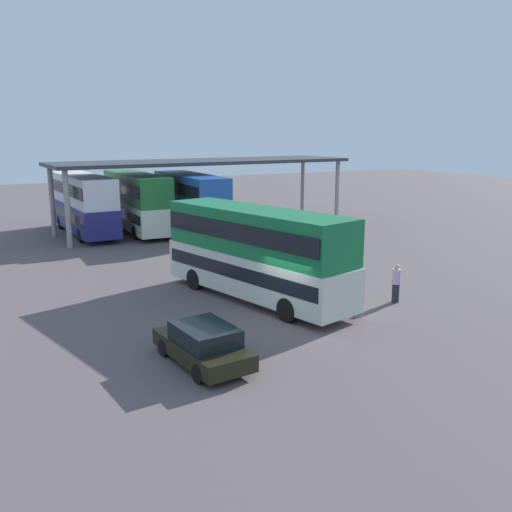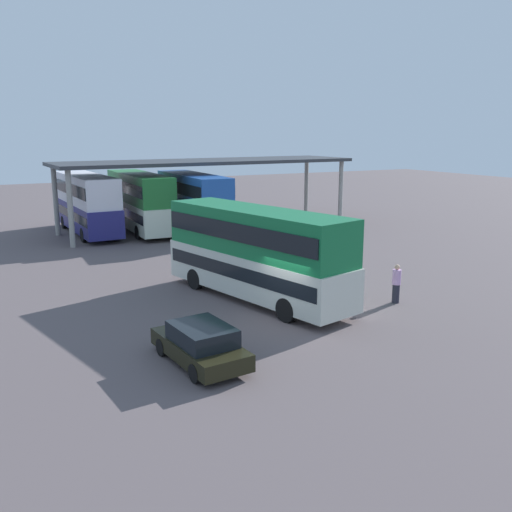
% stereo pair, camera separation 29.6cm
% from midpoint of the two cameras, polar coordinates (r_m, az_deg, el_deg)
% --- Properties ---
extents(ground_plane, '(140.00, 140.00, 0.00)m').
position_cam_midpoint_polar(ground_plane, '(22.32, 3.72, -6.81)').
color(ground_plane, '#5B4F51').
extents(double_decker_main, '(4.79, 10.50, 4.11)m').
position_cam_midpoint_polar(double_decker_main, '(24.74, 0.33, 0.59)').
color(double_decker_main, silver).
rests_on(double_decker_main, ground_plane).
extents(parked_hatchback, '(2.12, 4.16, 1.35)m').
position_cam_midpoint_polar(parked_hatchback, '(18.34, -5.24, -8.99)').
color(parked_hatchback, black).
rests_on(parked_hatchback, ground_plane).
extents(double_decker_near_canopy, '(2.91, 10.58, 4.37)m').
position_cam_midpoint_polar(double_decker_near_canopy, '(42.99, -16.79, 5.36)').
color(double_decker_near_canopy, navy).
rests_on(double_decker_near_canopy, ground_plane).
extents(double_decker_mid_row, '(2.62, 10.90, 4.38)m').
position_cam_midpoint_polar(double_decker_mid_row, '(43.24, -11.66, 5.68)').
color(double_decker_mid_row, silver).
rests_on(double_decker_mid_row, ground_plane).
extents(double_decker_far_right, '(2.69, 10.17, 4.38)m').
position_cam_midpoint_polar(double_decker_far_right, '(41.94, -6.25, 5.65)').
color(double_decker_far_right, silver).
rests_on(double_decker_far_right, ground_plane).
extents(depot_canopy, '(23.49, 7.12, 5.31)m').
position_cam_midpoint_polar(depot_canopy, '(43.68, -4.75, 9.40)').
color(depot_canopy, '#33353A').
rests_on(depot_canopy, ground_plane).
extents(pedestrian_waiting, '(0.38, 0.38, 1.74)m').
position_cam_midpoint_polar(pedestrian_waiting, '(25.33, 14.53, -2.77)').
color(pedestrian_waiting, '#262633').
rests_on(pedestrian_waiting, ground_plane).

